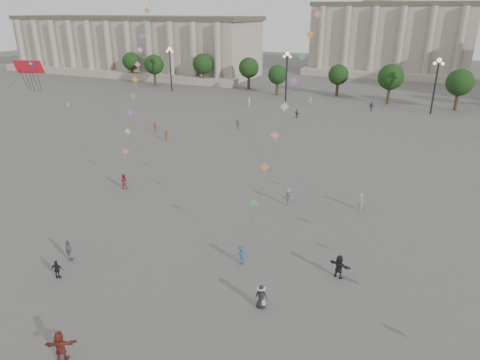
% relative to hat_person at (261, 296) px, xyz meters
% --- Properties ---
extents(ground, '(360.00, 360.00, 0.00)m').
position_rel_hat_person_xyz_m(ground, '(-6.67, -1.60, -0.90)').
color(ground, '#53504E').
rests_on(ground, ground).
extents(hall_west, '(84.00, 26.22, 17.20)m').
position_rel_hat_person_xyz_m(hall_west, '(-81.67, 92.29, 7.52)').
color(hall_west, '#ACA190').
rests_on(hall_west, ground).
extents(hall_central, '(48.30, 34.30, 35.50)m').
position_rel_hat_person_xyz_m(hall_central, '(-6.67, 127.62, 13.33)').
color(hall_central, '#ACA190').
rests_on(hall_central, ground).
extents(tree_row, '(137.12, 5.12, 8.00)m').
position_rel_hat_person_xyz_m(tree_row, '(-6.67, 76.40, 4.49)').
color(tree_row, '#34261A').
rests_on(tree_row, ground).
extents(lamp_post_far_west, '(2.00, 0.90, 10.65)m').
position_rel_hat_person_xyz_m(lamp_post_far_west, '(-51.67, 68.40, 6.45)').
color(lamp_post_far_west, '#262628').
rests_on(lamp_post_far_west, ground).
extents(lamp_post_mid_west, '(2.00, 0.90, 10.65)m').
position_rel_hat_person_xyz_m(lamp_post_mid_west, '(-21.67, 68.40, 6.45)').
color(lamp_post_mid_west, '#262628').
rests_on(lamp_post_mid_west, ground).
extents(lamp_post_mid_east, '(2.00, 0.90, 10.65)m').
position_rel_hat_person_xyz_m(lamp_post_mid_east, '(8.33, 68.40, 6.45)').
color(lamp_post_mid_east, '#262628').
rests_on(lamp_post_mid_east, ground).
extents(person_crowd_0, '(1.15, 0.63, 1.85)m').
position_rel_hat_person_xyz_m(person_crowd_0, '(-2.67, 65.70, 0.02)').
color(person_crowd_0, navy).
rests_on(person_crowd_0, ground).
extents(person_crowd_1, '(0.91, 0.88, 1.49)m').
position_rel_hat_person_xyz_m(person_crowd_1, '(-60.42, 42.86, -0.16)').
color(person_crowd_1, white).
rests_on(person_crowd_1, ground).
extents(person_crowd_2, '(0.92, 1.12, 1.51)m').
position_rel_hat_person_xyz_m(person_crowd_2, '(-33.19, 34.92, -0.15)').
color(person_crowd_2, maroon).
rests_on(person_crowd_2, ground).
extents(person_crowd_3, '(1.83, 1.03, 1.88)m').
position_rel_hat_person_xyz_m(person_crowd_3, '(4.05, 5.79, 0.04)').
color(person_crowd_3, black).
rests_on(person_crowd_3, ground).
extents(person_crowd_4, '(1.26, 1.70, 1.78)m').
position_rel_hat_person_xyz_m(person_crowd_4, '(-15.44, 66.40, -0.01)').
color(person_crowd_4, white).
rests_on(person_crowd_4, ground).
extents(person_crowd_6, '(1.42, 1.22, 1.90)m').
position_rel_hat_person_xyz_m(person_crowd_6, '(-3.65, 16.52, 0.05)').
color(person_crowd_6, slate).
rests_on(person_crowd_6, ground).
extents(person_crowd_10, '(0.48, 0.70, 1.87)m').
position_rel_hat_person_xyz_m(person_crowd_10, '(-26.79, 59.85, 0.03)').
color(person_crowd_10, silver).
rests_on(person_crowd_10, ground).
extents(person_crowd_12, '(1.44, 1.23, 1.56)m').
position_rel_hat_person_xyz_m(person_crowd_12, '(-14.58, 54.22, -0.12)').
color(person_crowd_12, '#5B5C5F').
rests_on(person_crowd_12, ground).
extents(person_crowd_13, '(0.71, 0.77, 1.76)m').
position_rel_hat_person_xyz_m(person_crowd_13, '(3.49, 18.56, -0.02)').
color(person_crowd_13, '#ADADA9').
rests_on(person_crowd_13, ground).
extents(person_crowd_16, '(1.06, 0.60, 1.70)m').
position_rel_hat_person_xyz_m(person_crowd_16, '(-21.32, 42.13, -0.05)').
color(person_crowd_16, slate).
rests_on(person_crowd_16, ground).
extents(person_crowd_17, '(0.63, 1.06, 1.61)m').
position_rel_hat_person_xyz_m(person_crowd_17, '(-28.51, 31.32, -0.10)').
color(person_crowd_17, brown).
rests_on(person_crowd_17, ground).
extents(tourist_2, '(1.83, 1.45, 1.94)m').
position_rel_hat_person_xyz_m(tourist_2, '(-8.82, -9.21, 0.07)').
color(tourist_2, maroon).
rests_on(tourist_2, ground).
extents(tourist_3, '(1.10, 1.08, 1.86)m').
position_rel_hat_person_xyz_m(tourist_3, '(-16.38, -1.00, 0.03)').
color(tourist_3, slate).
rests_on(tourist_3, ground).
extents(tourist_4, '(0.96, 0.66, 1.52)m').
position_rel_hat_person_xyz_m(tourist_4, '(-15.36, -3.23, -0.14)').
color(tourist_4, black).
rests_on(tourist_4, ground).
extents(kite_flyer_0, '(1.05, 0.96, 1.75)m').
position_rel_hat_person_xyz_m(kite_flyer_0, '(-22.13, 13.03, -0.03)').
color(kite_flyer_0, '#9D2B2E').
rests_on(kite_flyer_0, ground).
extents(kite_flyer_1, '(1.21, 1.12, 1.63)m').
position_rel_hat_person_xyz_m(kite_flyer_1, '(-3.42, 4.37, -0.08)').
color(kite_flyer_1, '#2F4D69').
rests_on(kite_flyer_1, ground).
extents(hat_person, '(0.94, 0.71, 1.73)m').
position_rel_hat_person_xyz_m(hat_person, '(0.00, 0.00, 0.00)').
color(hat_person, black).
rests_on(hat_person, ground).
extents(dragon_kite, '(5.73, 6.60, 20.20)m').
position_rel_hat_person_xyz_m(dragon_kite, '(-19.99, 1.09, 13.30)').
color(dragon_kite, red).
rests_on(dragon_kite, ground).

